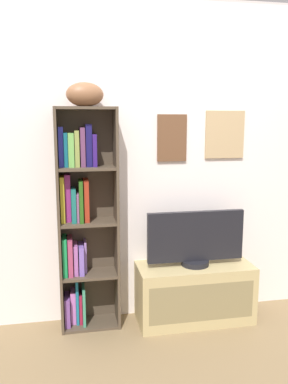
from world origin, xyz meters
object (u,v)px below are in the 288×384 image
(bookshelf, at_px, (82,219))
(television, at_px, (196,239))
(tv_stand, at_px, (194,293))
(football, at_px, (85,95))

(bookshelf, distance_m, television, 0.90)
(bookshelf, bearing_deg, tv_stand, -6.66)
(tv_stand, xyz_separation_m, television, (0.00, 0.00, 0.45))
(football, bearing_deg, bookshelf, 147.78)
(tv_stand, bearing_deg, bookshelf, 173.34)
(football, relative_size, tv_stand, 0.30)
(football, xyz_separation_m, tv_stand, (0.83, -0.07, -1.55))
(bookshelf, relative_size, television, 2.19)
(bookshelf, xyz_separation_m, tv_stand, (0.88, -0.10, -0.63))
(bookshelf, bearing_deg, football, -32.22)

